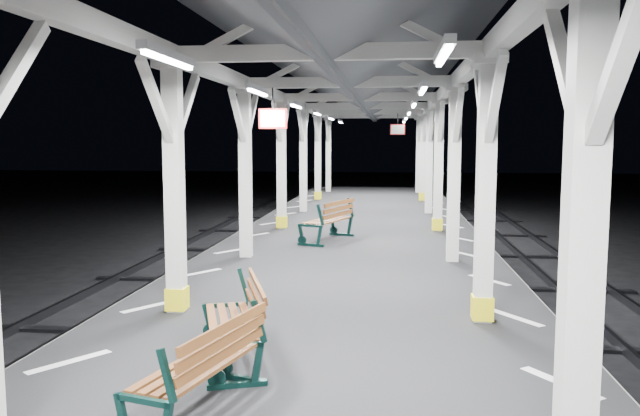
# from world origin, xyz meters

# --- Properties ---
(hazard_stripes_left) EXTENTS (1.00, 48.00, 0.01)m
(hazard_stripes_left) POSITION_xyz_m (-2.45, 0.00, 1.00)
(hazard_stripes_left) COLOR silver
(hazard_stripes_left) RESTS_ON platform
(hazard_stripes_right) EXTENTS (1.00, 48.00, 0.01)m
(hazard_stripes_right) POSITION_xyz_m (2.45, 0.00, 1.00)
(hazard_stripes_right) COLOR silver
(hazard_stripes_right) RESTS_ON platform
(canopy) EXTENTS (5.40, 49.00, 4.65)m
(canopy) POSITION_xyz_m (0.00, -0.02, 4.56)
(canopy) COLOR silver
(canopy) RESTS_ON platform
(bench_near) EXTENTS (0.92, 1.59, 0.81)m
(bench_near) POSITION_xyz_m (-0.66, -1.02, 1.43)
(bench_near) COLOR #0D2C28
(bench_near) RESTS_ON platform
(bench_mid) EXTENTS (1.03, 1.64, 0.84)m
(bench_mid) POSITION_xyz_m (-0.71, 0.27, 1.45)
(bench_mid) COLOR #0D2C28
(bench_mid) RESTS_ON platform
(bench_far) EXTENTS (1.16, 1.85, 0.94)m
(bench_far) POSITION_xyz_m (-0.53, 8.12, 1.50)
(bench_far) COLOR #0D2C28
(bench_far) RESTS_ON platform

